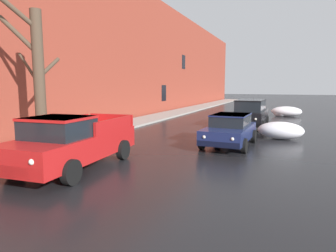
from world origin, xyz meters
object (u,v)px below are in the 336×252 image
at_px(sedan_darkblue_parked_kerbside_close, 230,129).
at_px(fire_hydrant, 73,141).
at_px(suv_black_parked_kerbside_mid, 250,113).
at_px(pickup_truck_red_approaching_near_lane, 71,142).
at_px(bare_tree_second_along_sidewalk, 38,77).

distance_m(sedan_darkblue_parked_kerbside_close, fire_hydrant, 6.92).
xyz_separation_m(suv_black_parked_kerbside_mid, fire_hydrant, (-6.26, -9.37, -0.63)).
bearing_deg(pickup_truck_red_approaching_near_lane, sedan_darkblue_parked_kerbside_close, 54.84).
bearing_deg(pickup_truck_red_approaching_near_lane, fire_hydrant, 129.00).
xyz_separation_m(bare_tree_second_along_sidewalk, fire_hydrant, (0.70, 1.07, -2.68)).
relative_size(bare_tree_second_along_sidewalk, pickup_truck_red_approaching_near_lane, 1.14).
height_order(pickup_truck_red_approaching_near_lane, fire_hydrant, pickup_truck_red_approaching_near_lane).
bearing_deg(sedan_darkblue_parked_kerbside_close, fire_hydrant, -151.81).
xyz_separation_m(sedan_darkblue_parked_kerbside_close, suv_black_parked_kerbside_mid, (0.17, 6.10, 0.23)).
bearing_deg(bare_tree_second_along_sidewalk, suv_black_parked_kerbside_mid, 56.32).
bearing_deg(suv_black_parked_kerbside_mid, fire_hydrant, -123.74).
distance_m(pickup_truck_red_approaching_near_lane, fire_hydrant, 3.26).
bearing_deg(fire_hydrant, sedan_darkblue_parked_kerbside_close, 28.19).
xyz_separation_m(pickup_truck_red_approaching_near_lane, suv_black_parked_kerbside_mid, (4.23, 11.87, 0.10)).
xyz_separation_m(pickup_truck_red_approaching_near_lane, sedan_darkblue_parked_kerbside_close, (4.06, 5.77, -0.13)).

